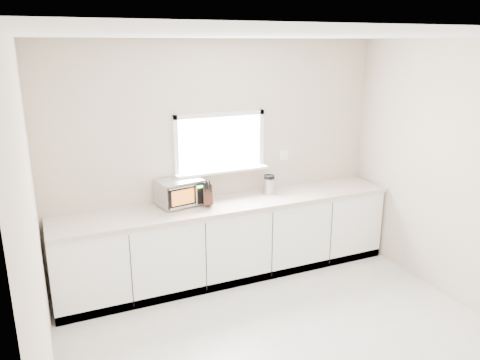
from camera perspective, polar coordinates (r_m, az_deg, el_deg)
ground at (r=4.40m, az=7.95°, el=-20.92°), size 4.00×4.00×0.00m
back_wall at (r=5.44m, az=-2.52°, el=2.68°), size 4.00×0.17×2.70m
cabinets at (r=5.48m, az=-1.26°, el=-7.42°), size 3.92×0.60×0.88m
countertop at (r=5.30m, az=-1.25°, el=-2.91°), size 3.92×0.64×0.04m
microwave at (r=5.20m, az=-7.41°, el=-1.44°), size 0.51×0.43×0.29m
knife_block at (r=5.15m, az=-4.01°, el=-1.77°), size 0.14×0.23×0.30m
cutting_board at (r=5.32m, az=-7.34°, el=-1.18°), size 0.28×0.07×0.28m
coffee_grinder at (r=5.57m, az=3.57°, el=-0.53°), size 0.15×0.15×0.23m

